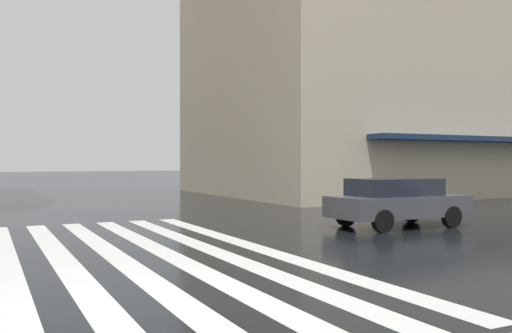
# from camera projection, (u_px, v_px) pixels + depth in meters

# --- Properties ---
(ground_plane) EXTENTS (220.00, 220.00, 0.00)m
(ground_plane) POSITION_uv_depth(u_px,v_px,m) (162.00, 308.00, 6.98)
(ground_plane) COLOR black
(zebra_crossing) EXTENTS (13.00, 5.50, 0.01)m
(zebra_crossing) POSITION_uv_depth(u_px,v_px,m) (143.00, 256.00, 10.92)
(zebra_crossing) COLOR silver
(zebra_crossing) RESTS_ON ground_plane
(haussmann_block_corner) EXTENTS (16.73, 22.48, 24.07)m
(haussmann_block_corner) POSITION_uv_depth(u_px,v_px,m) (390.00, 6.00, 34.36)
(haussmann_block_corner) COLOR beige
(haussmann_block_corner) RESTS_ON ground_plane
(car_dark_grey) EXTENTS (1.85, 4.10, 1.41)m
(car_dark_grey) POSITION_uv_depth(u_px,v_px,m) (397.00, 201.00, 15.77)
(car_dark_grey) COLOR #4C4C51
(car_dark_grey) RESTS_ON ground_plane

